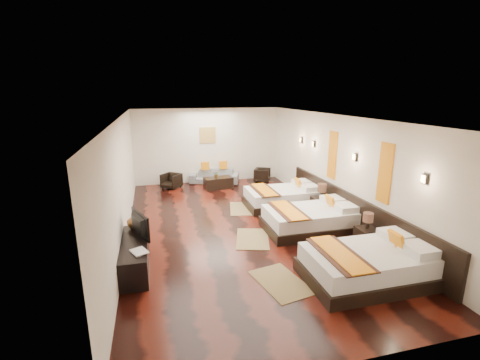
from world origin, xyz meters
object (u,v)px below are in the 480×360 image
object	(u,v)px
figurine	(135,220)
armchair_left	(171,181)
bed_near	(370,264)
nightstand_a	(366,235)
coffee_table	(218,183)
table_plant	(216,174)
tv	(136,225)
book	(133,254)
tv_console	(135,255)
sofa	(214,176)
bed_mid	(311,219)
bed_far	(283,197)
armchair_right	(262,175)
nightstand_b	(321,204)

from	to	relation	value
figurine	armchair_left	world-z (taller)	figurine
bed_near	figurine	distance (m)	4.79
nightstand_a	armchair_left	world-z (taller)	nightstand_a
coffee_table	table_plant	size ratio (longest dim) A/B	3.97
tv	book	size ratio (longest dim) A/B	2.59
tv_console	sofa	bearing A→B (deg)	65.83
nightstand_a	armchair_left	size ratio (longest dim) A/B	1.36
bed_mid	bed_far	size ratio (longest dim) A/B	1.03
bed_far	sofa	world-z (taller)	bed_far
tv	book	bearing A→B (deg)	155.02
bed_near	tv	xyz separation A→B (m)	(-4.15, 1.78, 0.50)
bed_near	table_plant	distance (m)	6.88
bed_mid	nightstand_a	xyz separation A→B (m)	(0.75, -1.21, -0.01)
coffee_table	figurine	bearing A→B (deg)	-120.91
tv_console	figurine	bearing A→B (deg)	90.00
tv_console	book	size ratio (longest dim) A/B	5.33
nightstand_a	bed_mid	bearing A→B (deg)	121.58
nightstand_a	armchair_left	distance (m)	7.14
bed_far	book	xyz separation A→B (m)	(-4.20, -3.30, 0.28)
bed_near	armchair_right	world-z (taller)	bed_near
figurine	armchair_left	size ratio (longest dim) A/B	0.58
nightstand_b	table_plant	xyz separation A→B (m)	(-2.35, 3.39, 0.20)
sofa	bed_far	bearing A→B (deg)	-45.20
tv	table_plant	distance (m)	5.54
nightstand_b	armchair_right	xyz separation A→B (m)	(-0.45, 3.90, -0.05)
tv_console	nightstand_a	bearing A→B (deg)	-4.15
bed_near	nightstand_a	bearing A→B (deg)	57.62
bed_mid	armchair_right	xyz separation A→B (m)	(0.30, 4.80, -0.03)
bed_near	bed_far	size ratio (longest dim) A/B	1.06
bed_far	tv	xyz separation A→B (m)	(-4.15, -2.51, 0.51)
bed_far	armchair_left	world-z (taller)	bed_far
bed_mid	tv_console	size ratio (longest dim) A/B	1.26
bed_far	nightstand_b	xyz separation A→B (m)	(0.75, -0.99, 0.03)
armchair_right	table_plant	world-z (taller)	table_plant
tv	table_plant	world-z (taller)	tv
tv	armchair_left	xyz separation A→B (m)	(0.99, 5.37, -0.53)
bed_mid	sofa	size ratio (longest dim) A/B	1.24
tv	armchair_left	distance (m)	5.48
nightstand_a	book	xyz separation A→B (m)	(-4.95, -0.18, 0.28)
figurine	sofa	distance (m)	5.90
tv_console	armchair_left	bearing A→B (deg)	79.52
bed_near	armchair_left	xyz separation A→B (m)	(-3.16, 7.15, -0.03)
nightstand_b	tv	bearing A→B (deg)	-162.78
bed_mid	nightstand_b	world-z (taller)	nightstand_b
bed_near	armchair_right	distance (m)	7.20
bed_near	bed_mid	distance (m)	2.39
bed_far	tv_console	world-z (taller)	bed_far
nightstand_b	tv_console	size ratio (longest dim) A/B	0.51
armchair_left	table_plant	bearing A→B (deg)	25.09
nightstand_a	figurine	world-z (taller)	figurine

